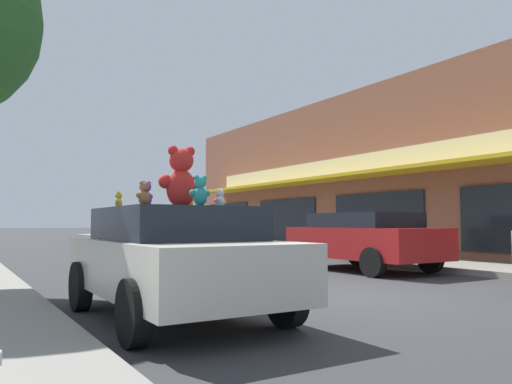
{
  "coord_description": "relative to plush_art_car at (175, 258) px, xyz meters",
  "views": [
    {
      "loc": [
        -5.95,
        -6.6,
        1.27
      ],
      "look_at": [
        -0.04,
        3.03,
        1.97
      ],
      "focal_mm": 35.0,
      "sensor_mm": 36.0,
      "label": 1
    }
  ],
  "objects": [
    {
      "name": "ground_plane",
      "position": [
        3.37,
        0.3,
        -0.8
      ],
      "size": [
        260.0,
        260.0,
        0.0
      ],
      "primitive_type": "plane",
      "color": "#333335"
    },
    {
      "name": "teddy_bear_purple",
      "position": [
        -0.39,
        0.08,
        0.84
      ],
      "size": [
        0.27,
        0.21,
        0.36
      ],
      "rotation": [
        0.0,
        0.0,
        3.62
      ],
      "color": "purple",
      "rests_on": "plush_art_car"
    },
    {
      "name": "teddy_bear_yellow",
      "position": [
        -0.55,
        0.76,
        0.79
      ],
      "size": [
        0.14,
        0.18,
        0.24
      ],
      "rotation": [
        0.0,
        0.0,
        4.3
      ],
      "color": "yellow",
      "rests_on": "plush_art_car"
    },
    {
      "name": "plush_art_car",
      "position": [
        0.0,
        0.0,
        0.0
      ],
      "size": [
        2.11,
        4.06,
        1.47
      ],
      "rotation": [
        0.0,
        0.0,
        -0.01
      ],
      "color": "beige",
      "rests_on": "ground_plane"
    },
    {
      "name": "teddy_bear_white",
      "position": [
        0.41,
        -0.52,
        0.79
      ],
      "size": [
        0.17,
        0.16,
        0.24
      ],
      "rotation": [
        0.0,
        0.0,
        3.84
      ],
      "color": "white",
      "rests_on": "plush_art_car"
    },
    {
      "name": "teddy_bear_orange",
      "position": [
        0.55,
        0.82,
        0.84
      ],
      "size": [
        0.26,
        0.22,
        0.36
      ],
      "rotation": [
        0.0,
        0.0,
        3.7
      ],
      "color": "orange",
      "rests_on": "plush_art_car"
    },
    {
      "name": "teddy_bear_giant",
      "position": [
        0.08,
        0.0,
        1.08
      ],
      "size": [
        0.63,
        0.4,
        0.85
      ],
      "rotation": [
        0.0,
        0.0,
        3.04
      ],
      "color": "red",
      "rests_on": "plush_art_car"
    },
    {
      "name": "teddy_bear_brown",
      "position": [
        -0.66,
        -0.66,
        0.81
      ],
      "size": [
        0.21,
        0.16,
        0.28
      ],
      "rotation": [
        0.0,
        0.0,
        3.56
      ],
      "color": "olive",
      "rests_on": "plush_art_car"
    },
    {
      "name": "teddy_bear_teal",
      "position": [
        0.02,
        -0.73,
        0.86
      ],
      "size": [
        0.28,
        0.18,
        0.39
      ],
      "rotation": [
        0.0,
        0.0,
        3.19
      ],
      "color": "teal",
      "rests_on": "plush_art_car"
    },
    {
      "name": "parked_car_far_center",
      "position": [
        6.84,
        3.56,
        0.05
      ],
      "size": [
        2.21,
        4.29,
        1.53
      ],
      "color": "maroon",
      "rests_on": "ground_plane"
    },
    {
      "name": "teddy_bear_pink",
      "position": [
        0.6,
        -0.15,
        0.79
      ],
      "size": [
        0.19,
        0.13,
        0.25
      ],
      "rotation": [
        0.0,
        0.0,
        3.4
      ],
      "color": "pink",
      "rests_on": "plush_art_car"
    },
    {
      "name": "storefront_row",
      "position": [
        16.38,
        7.32,
        2.5
      ],
      "size": [
        12.04,
        29.54,
        6.61
      ],
      "color": "brown",
      "rests_on": "ground_plane"
    }
  ]
}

